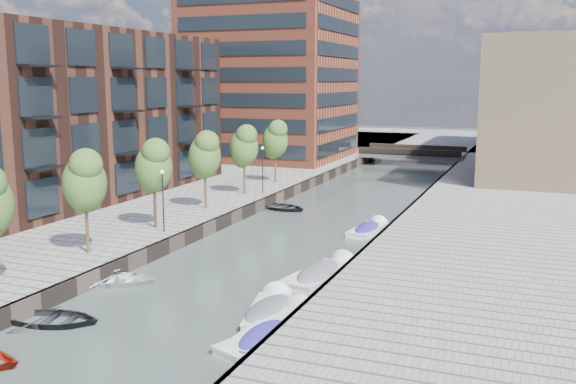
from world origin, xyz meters
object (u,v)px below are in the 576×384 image
Objects in this scene: bridge at (413,154)px; tree_4 at (205,154)px; sloop_1 at (54,323)px; sloop_4 at (283,210)px; tree_2 at (84,179)px; motorboat_0 at (269,338)px; motorboat_2 at (280,330)px; motorboat_4 at (323,274)px; motorboat_1 at (270,309)px; tree_5 at (244,145)px; car at (499,164)px; motorboat_3 at (369,229)px; tree_6 at (275,138)px; tree_3 at (154,165)px; sloop_3 at (116,284)px.

tree_4 is at bearing -102.00° from bridge.
sloop_4 is (-0.14, 27.79, 0.00)m from sloop_1.
motorboat_0 is (13.94, -5.80, -5.12)m from tree_2.
motorboat_2 is (0.02, 1.14, -0.08)m from motorboat_0.
tree_2 is 14.56m from motorboat_4.
tree_4 reaches higher than motorboat_4.
motorboat_1 is at bearing -85.84° from bridge.
tree_5 is at bearing 90.00° from tree_2.
bridge is at bearing -17.50° from sloop_1.
tree_5 is at bearing -5.27° from sloop_1.
car is at bearing -16.76° from sloop_4.
motorboat_1 is (12.62, -2.69, -5.11)m from tree_2.
motorboat_0 is 9.32m from motorboat_4.
tree_4 reaches higher than sloop_4.
tree_5 is 1.36× the size of sloop_4.
bridge is 2.18× the size of tree_2.
motorboat_3 is (12.80, 1.14, -5.12)m from tree_4.
motorboat_2 is at bearing -66.87° from tree_6.
motorboat_4 is 43.23m from car.
tree_3 is (0.00, 7.00, 0.00)m from tree_2.
sloop_1 is 55.95m from car.
tree_5 is 1.24× the size of motorboat_3.
sloop_4 is 0.91× the size of motorboat_0.
sloop_4 is 27.97m from motorboat_0.
motorboat_0 reaches higher than sloop_3.
motorboat_0 is 20.98m from motorboat_3.
sloop_3 is 11.61m from motorboat_0.
motorboat_2 reaches higher than motorboat_1.
sloop_3 is (3.10, -8.65, -5.31)m from tree_3.
motorboat_2 is 51.21m from car.
sloop_1 is at bearing -164.11° from motorboat_2.
motorboat_1 is at bearing -90.56° from motorboat_3.
motorboat_1 is (12.62, -30.69, -5.11)m from tree_6.
motorboat_1 is at bearing -67.65° from tree_6.
tree_6 is at bearing -121.28° from car.
sloop_3 reaches higher than sloop_4.
motorboat_3 is at bearing 32.47° from tree_3.
tree_4 reaches higher than sloop_3.
tree_6 is at bearing 118.29° from motorboat_4.
motorboat_4 is at bearing -53.18° from sloop_1.
motorboat_4 reaches higher than sloop_1.
tree_2 and tree_6 have the same top height.
motorboat_4 is at bearing -81.22° from sloop_3.
tree_4 is 1.00× the size of motorboat_4.
motorboat_0 is at bearing -93.69° from sloop_1.
tree_4 is at bearing 127.09° from motorboat_1.
bridge is 41.08m from tree_4.
motorboat_3 reaches higher than sloop_3.
tree_6 is 1.36× the size of sloop_4.
tree_2 is 1.72× the size of car.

